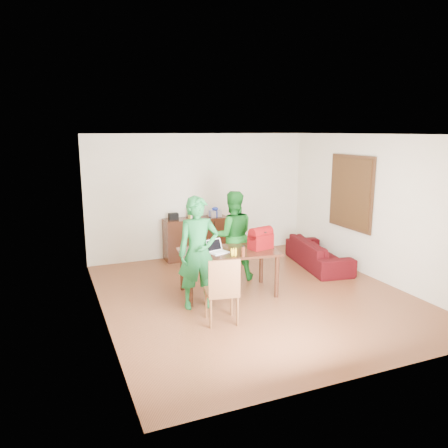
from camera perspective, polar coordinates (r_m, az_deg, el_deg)
name	(u,v)px	position (r m, az deg, el deg)	size (l,w,h in m)	color
room	(253,219)	(7.33, 3.80, 0.67)	(5.20, 5.70, 2.90)	#4A2312
table	(228,256)	(7.43, 0.59, -4.22)	(1.73, 1.11, 0.76)	black
chair	(222,303)	(6.46, -0.30, -10.32)	(0.52, 0.51, 1.00)	brown
person_near	(198,253)	(6.83, -3.37, -3.77)	(0.65, 0.43, 1.78)	#16642C
person_far	(233,236)	(8.14, 1.13, -1.53)	(0.82, 0.64, 1.68)	#145A19
laptop	(219,251)	(7.26, -0.66, -3.49)	(0.35, 0.29, 0.21)	white
bananas	(234,255)	(7.07, 1.29, -4.05)	(0.15, 0.09, 0.06)	gold
bottle	(243,251)	(7.06, 2.53, -3.54)	(0.06, 0.06, 0.18)	#592414
red_bag	(261,240)	(7.53, 4.81, -2.12)	(0.41, 0.24, 0.30)	#6F0807
sofa	(318,253)	(9.25, 12.22, -3.76)	(1.87, 0.73, 0.55)	#370707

